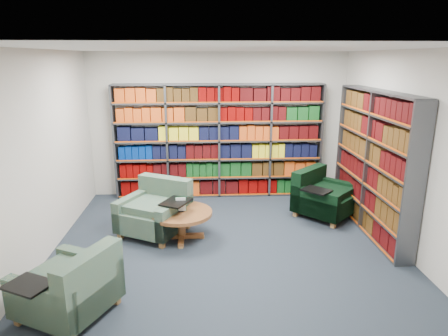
{
  "coord_description": "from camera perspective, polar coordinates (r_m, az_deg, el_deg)",
  "views": [
    {
      "loc": [
        -0.34,
        -5.29,
        2.69
      ],
      "look_at": [
        0.0,
        0.6,
        1.05
      ],
      "focal_mm": 32.0,
      "sensor_mm": 36.0,
      "label": 1
    }
  ],
  "objects": [
    {
      "name": "room_shell",
      "position": [
        5.45,
        0.36,
        1.85
      ],
      "size": [
        5.02,
        5.02,
        2.82
      ],
      "color": "black",
      "rests_on": "ground"
    },
    {
      "name": "bookshelf_back",
      "position": [
        7.8,
        -0.73,
        3.78
      ],
      "size": [
        4.0,
        0.28,
        2.2
      ],
      "color": "#47494F",
      "rests_on": "ground"
    },
    {
      "name": "bookshelf_right",
      "position": [
        6.66,
        20.54,
        0.71
      ],
      "size": [
        0.28,
        2.5,
        2.2
      ],
      "color": "#47494F",
      "rests_on": "ground"
    },
    {
      "name": "chair_teal_left",
      "position": [
        6.43,
        -9.5,
        -6.15
      ],
      "size": [
        1.24,
        1.23,
        0.83
      ],
      "color": "#002A38",
      "rests_on": "ground"
    },
    {
      "name": "chair_green_right",
      "position": [
        7.21,
        13.68,
        -4.07
      ],
      "size": [
        1.25,
        1.25,
        0.8
      ],
      "color": "black",
      "rests_on": "ground"
    },
    {
      "name": "chair_teal_front",
      "position": [
        4.7,
        -20.79,
        -15.93
      ],
      "size": [
        1.15,
        1.16,
        0.78
      ],
      "color": "#002A38",
      "rests_on": "ground"
    },
    {
      "name": "coffee_table",
      "position": [
        6.12,
        -6.14,
        -6.97
      ],
      "size": [
        0.94,
        0.94,
        0.66
      ],
      "color": "brown",
      "rests_on": "ground"
    }
  ]
}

